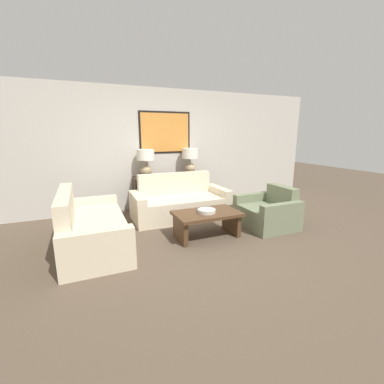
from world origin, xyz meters
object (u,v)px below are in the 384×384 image
object	(u,v)px
table_lamp_left	(146,160)
couch_by_back_wall	(180,203)
armchair_near_back_wall	(268,213)
coffee_table	(207,219)
table_lamp_right	(190,158)
couch_by_side	(91,228)
decorative_bowl	(207,211)
console_table	(169,192)

from	to	relation	value
table_lamp_left	couch_by_back_wall	distance (m)	1.20
table_lamp_left	armchair_near_back_wall	size ratio (longest dim) A/B	0.64
couch_by_back_wall	coffee_table	xyz separation A→B (m)	(0.04, -1.16, 0.02)
table_lamp_right	couch_by_back_wall	bearing A→B (deg)	-127.25
table_lamp_right	armchair_near_back_wall	xyz separation A→B (m)	(0.79, -1.83, -0.87)
couch_by_back_wall	armchair_near_back_wall	xyz separation A→B (m)	(1.30, -1.15, -0.03)
couch_by_back_wall	couch_by_side	size ratio (longest dim) A/B	1.00
couch_by_back_wall	decorative_bowl	bearing A→B (deg)	-88.77
table_lamp_right	coffee_table	world-z (taller)	table_lamp_right
coffee_table	armchair_near_back_wall	distance (m)	1.26
couch_by_back_wall	decorative_bowl	size ratio (longest dim) A/B	6.56
decorative_bowl	couch_by_side	bearing A→B (deg)	168.03
decorative_bowl	couch_by_back_wall	bearing A→B (deg)	91.23
console_table	couch_by_side	size ratio (longest dim) A/B	0.83
console_table	table_lamp_right	xyz separation A→B (m)	(0.51, 0.00, 0.75)
coffee_table	table_lamp_left	bearing A→B (deg)	106.83
console_table	couch_by_back_wall	size ratio (longest dim) A/B	0.83
couch_by_back_wall	coffee_table	distance (m)	1.17
console_table	decorative_bowl	size ratio (longest dim) A/B	5.43
couch_by_side	coffee_table	bearing A→B (deg)	-11.22
couch_by_back_wall	couch_by_side	xyz separation A→B (m)	(-1.74, -0.81, 0.00)
couch_by_side	decorative_bowl	world-z (taller)	couch_by_side
table_lamp_left	decorative_bowl	world-z (taller)	table_lamp_left
couch_by_side	decorative_bowl	distance (m)	1.81
table_lamp_left	decorative_bowl	xyz separation A→B (m)	(0.54, -1.86, -0.67)
table_lamp_right	armchair_near_back_wall	distance (m)	2.17
table_lamp_left	armchair_near_back_wall	bearing A→B (deg)	-45.15
console_table	table_lamp_left	distance (m)	0.91
console_table	couch_by_back_wall	xyz separation A→B (m)	(0.00, -0.68, -0.09)
table_lamp_right	couch_by_side	distance (m)	2.83
table_lamp_right	couch_by_side	size ratio (longest dim) A/B	0.31
table_lamp_right	couch_by_back_wall	size ratio (longest dim) A/B	0.31
couch_by_side	decorative_bowl	bearing A→B (deg)	-11.97
table_lamp_left	couch_by_back_wall	world-z (taller)	table_lamp_left
table_lamp_left	couch_by_back_wall	size ratio (longest dim) A/B	0.31
table_lamp_left	armchair_near_back_wall	world-z (taller)	table_lamp_left
console_table	table_lamp_left	xyz separation A→B (m)	(-0.51, 0.00, 0.75)
coffee_table	armchair_near_back_wall	world-z (taller)	armchair_near_back_wall
table_lamp_left	table_lamp_right	size ratio (longest dim) A/B	1.00
table_lamp_left	decorative_bowl	distance (m)	2.05
couch_by_side	coffee_table	xyz separation A→B (m)	(1.78, -0.35, 0.02)
coffee_table	decorative_bowl	size ratio (longest dim) A/B	3.66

